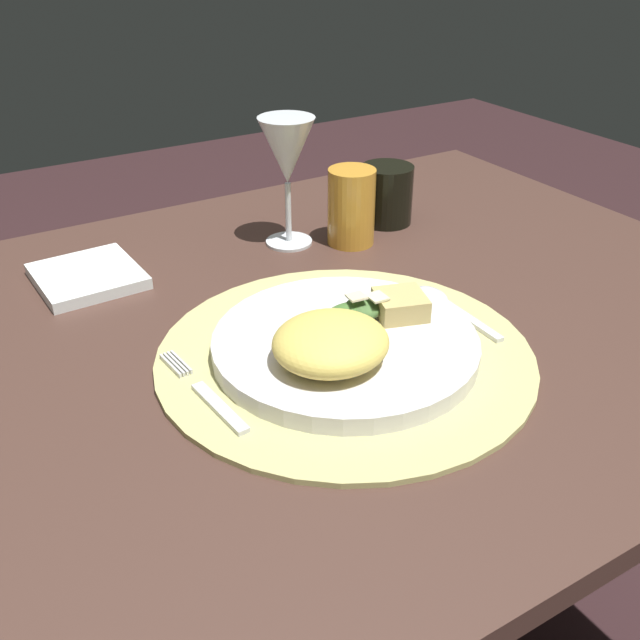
% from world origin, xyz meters
% --- Properties ---
extents(dining_table, '(1.13, 0.82, 0.71)m').
position_xyz_m(dining_table, '(0.00, 0.00, 0.58)').
color(dining_table, '#452D25').
rests_on(dining_table, ground).
extents(placemat, '(0.39, 0.39, 0.01)m').
position_xyz_m(placemat, '(-0.01, -0.09, 0.71)').
color(placemat, tan).
rests_on(placemat, dining_table).
extents(dinner_plate, '(0.27, 0.27, 0.02)m').
position_xyz_m(dinner_plate, '(-0.01, -0.09, 0.73)').
color(dinner_plate, silver).
rests_on(dinner_plate, placemat).
extents(pasta_serving, '(0.13, 0.13, 0.04)m').
position_xyz_m(pasta_serving, '(-0.05, -0.12, 0.76)').
color(pasta_serving, '#E1C559').
rests_on(pasta_serving, dinner_plate).
extents(salad_greens, '(0.08, 0.06, 0.03)m').
position_xyz_m(salad_greens, '(0.03, -0.06, 0.74)').
color(salad_greens, '#426C2E').
rests_on(salad_greens, dinner_plate).
extents(bread_piece, '(0.06, 0.06, 0.02)m').
position_xyz_m(bread_piece, '(0.07, -0.08, 0.75)').
color(bread_piece, tan).
rests_on(bread_piece, dinner_plate).
extents(fork, '(0.03, 0.16, 0.00)m').
position_xyz_m(fork, '(-0.16, -0.08, 0.72)').
color(fork, silver).
rests_on(fork, placemat).
extents(spoon, '(0.03, 0.14, 0.01)m').
position_xyz_m(spoon, '(0.15, -0.06, 0.72)').
color(spoon, silver).
rests_on(spoon, placemat).
extents(napkin, '(0.12, 0.13, 0.01)m').
position_xyz_m(napkin, '(-0.19, 0.22, 0.72)').
color(napkin, white).
rests_on(napkin, dining_table).
extents(wine_glass, '(0.07, 0.07, 0.17)m').
position_xyz_m(wine_glass, '(0.08, 0.20, 0.83)').
color(wine_glass, silver).
rests_on(wine_glass, dining_table).
extents(amber_tumbler, '(0.06, 0.06, 0.10)m').
position_xyz_m(amber_tumbler, '(0.16, 0.15, 0.76)').
color(amber_tumbler, gold).
rests_on(amber_tumbler, dining_table).
extents(dark_tumbler, '(0.08, 0.08, 0.08)m').
position_xyz_m(dark_tumbler, '(0.24, 0.19, 0.75)').
color(dark_tumbler, black).
rests_on(dark_tumbler, dining_table).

